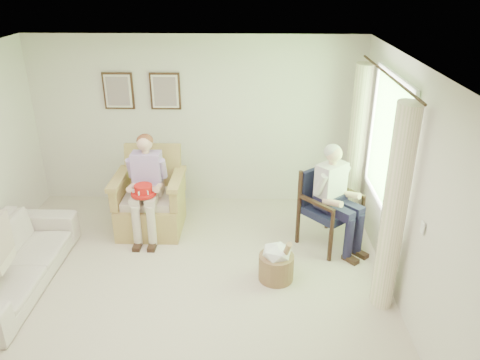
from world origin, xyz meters
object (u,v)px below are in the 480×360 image
Objects in this scene: wicker_armchair at (151,205)px; wood_armchair at (330,203)px; person_wicker at (146,179)px; red_hat at (143,191)px; person_dark at (333,191)px; sofa at (11,262)px; hatbox at (277,262)px.

wicker_armchair is 2.50m from wood_armchair.
red_hat is at bearing -90.00° from person_wicker.
person_wicker reaches higher than person_dark.
person_wicker is (1.37, 1.22, 0.52)m from sofa.
wood_armchair is 0.73× the size of person_wicker.
wood_armchair reaches higher than hatbox.
red_hat is at bearing -90.00° from wicker_armchair.
person_wicker is at bearing -89.99° from wicker_armchair.
person_wicker is at bearing 89.99° from red_hat.
wood_armchair is at bearing -5.96° from wicker_armchair.
person_wicker is 4.26× the size of red_hat.
red_hat is (-2.48, 0.08, -0.07)m from person_dark.
hatbox is at bearing -25.43° from red_hat.
hatbox is (1.74, -1.18, -0.13)m from wicker_armchair.
person_dark is (3.85, 0.95, 0.52)m from sofa.
person_dark is at bearing 45.25° from hatbox.
wicker_armchair is at bearing -44.88° from sofa.
wood_armchair is 1.67× the size of hatbox.
person_dark reaches higher than red_hat.
hatbox is at bearing -176.04° from person_dark.
wood_armchair is 0.31m from person_dark.
sofa is 6.49× the size of red_hat.
wood_armchair is at bearing 48.70° from person_dark.
person_dark reaches higher than hatbox.
wood_armchair is 4.02m from sofa.
person_wicker is 1.01× the size of person_dark.
sofa is (-3.85, -1.12, -0.25)m from wood_armchair.
wicker_armchair is at bearing 128.87° from person_dark.
sofa is at bearing 154.87° from wood_armchair.
sofa is 1.52× the size of person_wicker.
wood_armchair is at bearing 51.09° from hatbox.
person_wicker is 2.50m from person_dark.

